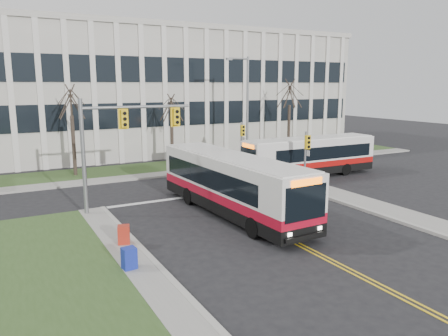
% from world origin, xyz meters
% --- Properties ---
extents(ground, '(120.00, 120.00, 0.00)m').
position_xyz_m(ground, '(0.00, 0.00, 0.00)').
color(ground, black).
rests_on(ground, ground).
extents(sidewalk_west, '(1.20, 26.00, 0.14)m').
position_xyz_m(sidewalk_west, '(-7.00, -5.00, 0.07)').
color(sidewalk_west, '#9E9B93').
rests_on(sidewalk_west, ground).
extents(sidewalk_cross, '(44.00, 1.60, 0.14)m').
position_xyz_m(sidewalk_cross, '(5.00, 15.20, 0.07)').
color(sidewalk_cross, '#9E9B93').
rests_on(sidewalk_cross, ground).
extents(building_lawn, '(44.00, 5.00, 0.12)m').
position_xyz_m(building_lawn, '(5.00, 18.00, 0.06)').
color(building_lawn, '#344E21').
rests_on(building_lawn, ground).
extents(office_building, '(40.00, 16.00, 12.00)m').
position_xyz_m(office_building, '(5.00, 30.00, 6.00)').
color(office_building, beige).
rests_on(office_building, ground).
extents(mast_arm_signal, '(6.11, 0.38, 6.20)m').
position_xyz_m(mast_arm_signal, '(-5.62, 7.16, 4.26)').
color(mast_arm_signal, slate).
rests_on(mast_arm_signal, ground).
extents(signal_pole_near, '(0.34, 0.39, 3.80)m').
position_xyz_m(signal_pole_near, '(7.20, 6.90, 2.50)').
color(signal_pole_near, slate).
rests_on(signal_pole_near, ground).
extents(signal_pole_far, '(0.34, 0.39, 3.80)m').
position_xyz_m(signal_pole_far, '(7.20, 15.40, 2.50)').
color(signal_pole_far, slate).
rests_on(signal_pole_far, ground).
extents(streetlight, '(2.15, 0.25, 9.20)m').
position_xyz_m(streetlight, '(8.03, 16.20, 5.19)').
color(streetlight, slate).
rests_on(streetlight, ground).
extents(directory_sign, '(1.50, 0.12, 2.00)m').
position_xyz_m(directory_sign, '(2.50, 17.50, 1.17)').
color(directory_sign, slate).
rests_on(directory_sign, ground).
extents(tree_left, '(1.80, 1.80, 7.70)m').
position_xyz_m(tree_left, '(-6.00, 18.00, 5.51)').
color(tree_left, '#42352B').
rests_on(tree_left, ground).
extents(tree_mid, '(1.80, 1.80, 6.82)m').
position_xyz_m(tree_mid, '(2.00, 18.20, 4.88)').
color(tree_mid, '#42352B').
rests_on(tree_mid, ground).
extents(tree_right, '(1.80, 1.80, 8.25)m').
position_xyz_m(tree_right, '(14.00, 18.00, 5.91)').
color(tree_right, '#42352B').
rests_on(tree_right, ground).
extents(bus_main, '(3.03, 11.85, 3.13)m').
position_xyz_m(bus_main, '(-0.29, 3.79, 1.57)').
color(bus_main, silver).
rests_on(bus_main, ground).
extents(bus_cross, '(10.88, 2.45, 2.90)m').
position_xyz_m(bus_cross, '(9.74, 9.63, 1.45)').
color(bus_cross, silver).
rests_on(bus_cross, ground).
extents(newspaper_box_blue, '(0.54, 0.49, 0.95)m').
position_xyz_m(newspaper_box_blue, '(-7.34, -0.89, 0.47)').
color(newspaper_box_blue, '#152696').
rests_on(newspaper_box_blue, ground).
extents(newspaper_box_red, '(0.61, 0.58, 0.95)m').
position_xyz_m(newspaper_box_red, '(-6.80, 1.77, 0.47)').
color(newspaper_box_red, '#A82415').
rests_on(newspaper_box_red, ground).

